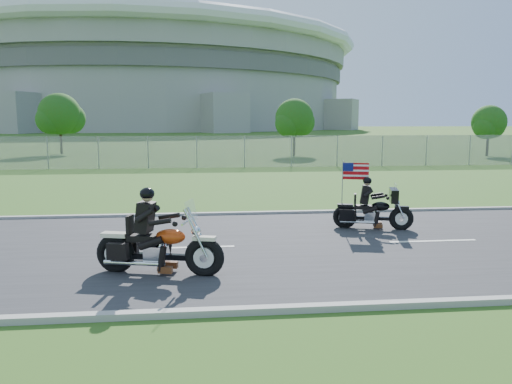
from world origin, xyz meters
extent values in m
plane|color=#275119|center=(0.00, 0.00, 0.00)|extent=(420.00, 420.00, 0.00)
cube|color=#28282B|center=(0.00, 0.00, 0.02)|extent=(120.00, 8.00, 0.04)
cube|color=#9E9B93|center=(0.00, 4.05, 0.05)|extent=(120.00, 0.18, 0.12)
cube|color=#9E9B93|center=(0.00, -4.05, 0.05)|extent=(120.00, 0.18, 0.12)
cube|color=gray|center=(-5.00, 20.00, 1.00)|extent=(60.00, 0.03, 2.00)
cylinder|color=#A3A099|center=(-20.00, 170.00, 10.00)|extent=(130.00, 130.00, 20.00)
cylinder|color=#605E5B|center=(-20.00, 170.00, 17.00)|extent=(132.00, 132.00, 4.00)
cylinder|color=#A3A099|center=(-20.00, 170.00, 23.00)|extent=(134.00, 134.00, 6.00)
torus|color=white|center=(-20.00, 170.00, 27.00)|extent=(140.40, 140.40, 4.40)
cylinder|color=#382316|center=(6.00, 30.00, 1.26)|extent=(0.22, 0.22, 2.52)
sphere|color=#294C14|center=(6.00, 30.00, 3.15)|extent=(3.20, 3.20, 3.20)
sphere|color=#294C14|center=(6.64, 30.48, 2.79)|extent=(2.40, 2.40, 2.40)
sphere|color=#294C14|center=(5.44, 29.60, 2.70)|extent=(2.24, 2.24, 2.24)
cylinder|color=#382316|center=(-14.00, 34.00, 1.40)|extent=(0.22, 0.22, 2.80)
sphere|color=#294C14|center=(-14.00, 34.00, 3.50)|extent=(3.60, 3.60, 3.60)
sphere|color=#294C14|center=(-13.28, 34.54, 3.10)|extent=(2.70, 2.70, 2.70)
sphere|color=#294C14|center=(-14.63, 33.55, 3.00)|extent=(2.52, 2.52, 2.52)
cylinder|color=#382316|center=(22.00, 28.00, 1.12)|extent=(0.22, 0.22, 2.24)
sphere|color=#294C14|center=(22.00, 28.00, 2.80)|extent=(2.80, 2.80, 2.80)
sphere|color=#294C14|center=(22.56, 28.42, 2.48)|extent=(2.10, 2.10, 2.10)
sphere|color=#294C14|center=(21.51, 27.65, 2.40)|extent=(1.96, 1.96, 1.96)
torus|color=black|center=(-1.60, -2.14, 0.40)|extent=(0.80, 0.38, 0.78)
torus|color=black|center=(-3.34, -1.69, 0.40)|extent=(0.80, 0.38, 0.78)
ellipsoid|color=#BF3B0E|center=(-2.24, -1.97, 0.78)|extent=(0.66, 0.47, 0.29)
cube|color=black|center=(-2.77, -1.84, 0.74)|extent=(0.64, 0.45, 0.13)
cube|color=black|center=(-2.72, -1.85, 1.15)|extent=(0.35, 0.47, 0.58)
sphere|color=black|center=(-2.67, -1.86, 1.60)|extent=(0.35, 0.35, 0.28)
cube|color=silver|center=(-1.84, -2.08, 1.28)|extent=(0.16, 0.48, 0.42)
torus|color=black|center=(3.73, 1.35, 0.34)|extent=(0.68, 0.33, 0.66)
torus|color=black|center=(2.27, 1.76, 0.34)|extent=(0.68, 0.33, 0.66)
ellipsoid|color=black|center=(3.19, 1.51, 0.66)|extent=(0.56, 0.41, 0.25)
cube|color=black|center=(2.74, 1.63, 0.63)|extent=(0.54, 0.39, 0.11)
cube|color=black|center=(2.79, 1.62, 0.97)|extent=(0.30, 0.40, 0.49)
sphere|color=black|center=(2.83, 1.61, 1.35)|extent=(0.30, 0.30, 0.24)
cube|color=black|center=(3.51, 1.41, 0.97)|extent=(0.38, 0.74, 0.36)
cube|color=#B70C11|center=(2.58, 1.86, 1.59)|extent=(0.69, 0.21, 0.46)
camera|label=1|loc=(-1.59, -11.43, 3.00)|focal=35.00mm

